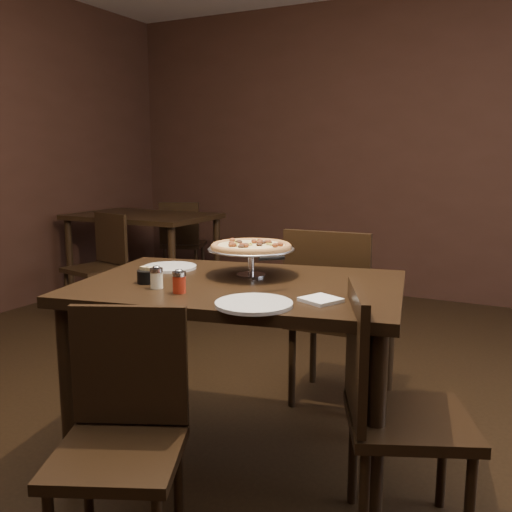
% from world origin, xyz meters
% --- Properties ---
extents(room, '(6.04, 7.04, 2.84)m').
position_xyz_m(room, '(0.06, 0.03, 1.40)').
color(room, black).
rests_on(room, ground).
extents(dining_table, '(1.47, 1.12, 0.83)m').
position_xyz_m(dining_table, '(0.03, 0.09, 0.72)').
color(dining_table, black).
rests_on(dining_table, ground).
extents(background_table, '(1.29, 0.86, 0.81)m').
position_xyz_m(background_table, '(-2.20, 2.29, 0.70)').
color(background_table, black).
rests_on(background_table, ground).
extents(pizza_stand, '(0.38, 0.38, 0.16)m').
position_xyz_m(pizza_stand, '(0.01, 0.23, 0.95)').
color(pizza_stand, '#B3B2B9').
rests_on(pizza_stand, dining_table).
extents(parmesan_shaker, '(0.05, 0.05, 0.09)m').
position_xyz_m(parmesan_shaker, '(-0.21, -0.15, 0.87)').
color(parmesan_shaker, '#FAF1C2').
rests_on(parmesan_shaker, dining_table).
extents(pepper_flake_shaker, '(0.05, 0.05, 0.09)m').
position_xyz_m(pepper_flake_shaker, '(-0.09, -0.18, 0.87)').
color(pepper_flake_shaker, maroon).
rests_on(pepper_flake_shaker, dining_table).
extents(packet_caddy, '(0.09, 0.09, 0.07)m').
position_xyz_m(packet_caddy, '(-0.31, -0.09, 0.85)').
color(packet_caddy, black).
rests_on(packet_caddy, dining_table).
extents(napkin_stack, '(0.16, 0.16, 0.01)m').
position_xyz_m(napkin_stack, '(0.44, -0.05, 0.83)').
color(napkin_stack, white).
rests_on(napkin_stack, dining_table).
extents(plate_left, '(0.25, 0.25, 0.01)m').
position_xyz_m(plate_left, '(-0.40, 0.20, 0.83)').
color(plate_left, white).
rests_on(plate_left, dining_table).
extents(plate_near, '(0.28, 0.28, 0.01)m').
position_xyz_m(plate_near, '(0.25, -0.22, 0.83)').
color(plate_near, white).
rests_on(plate_near, dining_table).
extents(serving_spatula, '(0.14, 0.14, 0.02)m').
position_xyz_m(serving_spatula, '(0.21, 0.03, 0.95)').
color(serving_spatula, '#B3B2B9').
rests_on(serving_spatula, pizza_stand).
extents(chair_far, '(0.48, 0.48, 0.97)m').
position_xyz_m(chair_far, '(0.17, 0.86, 0.53)').
color(chair_far, black).
rests_on(chair_far, ground).
extents(chair_near, '(0.52, 0.52, 0.85)m').
position_xyz_m(chair_near, '(-0.03, -0.60, 0.47)').
color(chair_near, black).
rests_on(chair_near, ground).
extents(chair_side, '(0.55, 0.55, 0.90)m').
position_xyz_m(chair_side, '(0.71, -0.07, 0.49)').
color(chair_side, black).
rests_on(chair_side, ground).
extents(bg_chair_far, '(0.53, 0.53, 0.88)m').
position_xyz_m(bg_chair_far, '(-2.22, 2.95, 0.48)').
color(bg_chair_far, black).
rests_on(bg_chair_far, ground).
extents(bg_chair_near, '(0.48, 0.48, 0.87)m').
position_xyz_m(bg_chair_near, '(-2.15, 1.65, 0.47)').
color(bg_chair_near, black).
rests_on(bg_chair_near, ground).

